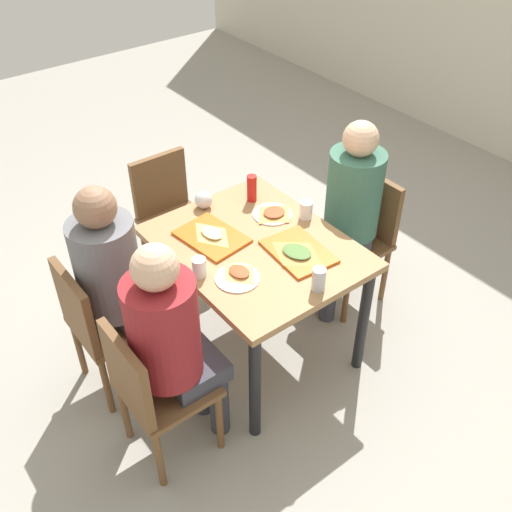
# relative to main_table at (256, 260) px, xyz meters

# --- Properties ---
(ground_plane) EXTENTS (10.00, 10.00, 0.02)m
(ground_plane) POSITION_rel_main_table_xyz_m (0.00, 0.00, -0.67)
(ground_plane) COLOR #9E998E
(main_table) EXTENTS (1.07, 0.86, 0.77)m
(main_table) POSITION_rel_main_table_xyz_m (0.00, 0.00, 0.00)
(main_table) COLOR #9E7247
(main_table) RESTS_ON ground_plane
(chair_near_left) EXTENTS (0.40, 0.40, 0.84)m
(chair_near_left) POSITION_rel_main_table_xyz_m (-0.27, -0.82, -0.17)
(chair_near_left) COLOR brown
(chair_near_left) RESTS_ON ground_plane
(chair_near_right) EXTENTS (0.40, 0.40, 0.84)m
(chair_near_right) POSITION_rel_main_table_xyz_m (0.27, -0.82, -0.17)
(chair_near_right) COLOR brown
(chair_near_right) RESTS_ON ground_plane
(chair_far_side) EXTENTS (0.40, 0.40, 0.84)m
(chair_far_side) POSITION_rel_main_table_xyz_m (0.00, 0.82, -0.17)
(chair_far_side) COLOR brown
(chair_far_side) RESTS_ON ground_plane
(chair_left_end) EXTENTS (0.40, 0.40, 0.84)m
(chair_left_end) POSITION_rel_main_table_xyz_m (-0.92, 0.00, -0.17)
(chair_left_end) COLOR brown
(chair_left_end) RESTS_ON ground_plane
(person_in_red) EXTENTS (0.32, 0.42, 1.25)m
(person_in_red) POSITION_rel_main_table_xyz_m (-0.27, -0.68, 0.07)
(person_in_red) COLOR #383842
(person_in_red) RESTS_ON ground_plane
(person_in_brown_jacket) EXTENTS (0.32, 0.42, 1.25)m
(person_in_brown_jacket) POSITION_rel_main_table_xyz_m (0.27, -0.68, 0.07)
(person_in_brown_jacket) COLOR #383842
(person_in_brown_jacket) RESTS_ON ground_plane
(person_far_side) EXTENTS (0.32, 0.42, 1.25)m
(person_far_side) POSITION_rel_main_table_xyz_m (-0.00, 0.68, 0.07)
(person_far_side) COLOR #383842
(person_far_side) RESTS_ON ground_plane
(tray_red_near) EXTENTS (0.39, 0.31, 0.02)m
(tray_red_near) POSITION_rel_main_table_xyz_m (-0.19, -0.15, 0.11)
(tray_red_near) COLOR #D85914
(tray_red_near) RESTS_ON main_table
(tray_red_far) EXTENTS (0.38, 0.29, 0.02)m
(tray_red_far) POSITION_rel_main_table_xyz_m (0.19, 0.13, 0.11)
(tray_red_far) COLOR #D85914
(tray_red_far) RESTS_ON main_table
(paper_plate_center) EXTENTS (0.22, 0.22, 0.01)m
(paper_plate_center) POSITION_rel_main_table_xyz_m (-0.16, 0.24, 0.11)
(paper_plate_center) COLOR white
(paper_plate_center) RESTS_ON main_table
(paper_plate_near_edge) EXTENTS (0.22, 0.22, 0.01)m
(paper_plate_near_edge) POSITION_rel_main_table_xyz_m (0.16, -0.24, 0.11)
(paper_plate_near_edge) COLOR white
(paper_plate_near_edge) RESTS_ON main_table
(pizza_slice_a) EXTENTS (0.21, 0.14, 0.02)m
(pizza_slice_a) POSITION_rel_main_table_xyz_m (-0.19, -0.15, 0.13)
(pizza_slice_a) COLOR #DBAD60
(pizza_slice_a) RESTS_ON tray_red_near
(pizza_slice_b) EXTENTS (0.26, 0.22, 0.02)m
(pizza_slice_b) POSITION_rel_main_table_xyz_m (0.20, 0.10, 0.13)
(pizza_slice_b) COLOR #C68C47
(pizza_slice_b) RESTS_ON tray_red_far
(pizza_slice_c) EXTENTS (0.19, 0.20, 0.02)m
(pizza_slice_c) POSITION_rel_main_table_xyz_m (-0.15, 0.24, 0.12)
(pizza_slice_c) COLOR tan
(pizza_slice_c) RESTS_ON paper_plate_center
(pizza_slice_d) EXTENTS (0.17, 0.14, 0.02)m
(pizza_slice_d) POSITION_rel_main_table_xyz_m (0.14, -0.21, 0.12)
(pizza_slice_d) COLOR #DBAD60
(pizza_slice_d) RESTS_ON paper_plate_near_edge
(plastic_cup_a) EXTENTS (0.07, 0.07, 0.10)m
(plastic_cup_a) POSITION_rel_main_table_xyz_m (-0.03, 0.37, 0.15)
(plastic_cup_a) COLOR white
(plastic_cup_a) RESTS_ON main_table
(plastic_cup_b) EXTENTS (0.07, 0.07, 0.10)m
(plastic_cup_b) POSITION_rel_main_table_xyz_m (0.03, -0.37, 0.15)
(plastic_cup_b) COLOR white
(plastic_cup_b) RESTS_ON main_table
(soda_can) EXTENTS (0.07, 0.07, 0.12)m
(soda_can) POSITION_rel_main_table_xyz_m (0.45, 0.02, 0.17)
(soda_can) COLOR #B7BCC6
(soda_can) RESTS_ON main_table
(condiment_bottle) EXTENTS (0.06, 0.06, 0.16)m
(condiment_bottle) POSITION_rel_main_table_xyz_m (-0.35, 0.24, 0.18)
(condiment_bottle) COLOR red
(condiment_bottle) RESTS_ON main_table
(foil_bundle) EXTENTS (0.10, 0.10, 0.10)m
(foil_bundle) POSITION_rel_main_table_xyz_m (-0.45, -0.02, 0.15)
(foil_bundle) COLOR silver
(foil_bundle) RESTS_ON main_table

